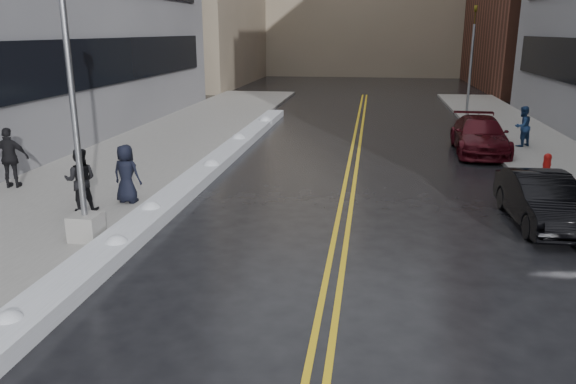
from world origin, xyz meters
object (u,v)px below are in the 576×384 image
at_px(car_maroon, 480,135).
at_px(pedestrian_c, 126,174).
at_px(fire_hydrant, 547,163).
at_px(car_black, 542,200).
at_px(lamppost, 77,138).
at_px(traffic_signal, 471,57).
at_px(pedestrian_d, 10,158).
at_px(pedestrian_east, 522,126).
at_px(pedestrian_b, 81,180).

bearing_deg(car_maroon, pedestrian_c, -138.66).
distance_m(fire_hydrant, car_black, 5.13).
xyz_separation_m(lamppost, traffic_signal, (11.80, 22.00, 0.87)).
height_order(fire_hydrant, pedestrian_c, pedestrian_c).
relative_size(pedestrian_d, car_maroon, 0.38).
distance_m(lamppost, pedestrian_east, 18.14).
bearing_deg(pedestrian_b, pedestrian_c, -149.51).
bearing_deg(car_black, pedestrian_c, 177.97).
height_order(lamppost, pedestrian_east, lamppost).
xyz_separation_m(pedestrian_c, car_black, (11.07, 0.18, -0.31)).
distance_m(lamppost, pedestrian_d, 6.08).
distance_m(traffic_signal, car_maroon, 10.36).
bearing_deg(car_black, pedestrian_east, 76.53).
bearing_deg(pedestrian_d, lamppost, 126.12).
bearing_deg(pedestrian_east, car_maroon, -11.96).
bearing_deg(car_black, car_maroon, 87.06).
bearing_deg(traffic_signal, pedestrian_east, -84.78).
bearing_deg(fire_hydrant, car_black, -107.00).
bearing_deg(pedestrian_c, car_maroon, -132.30).
bearing_deg(fire_hydrant, pedestrian_b, -155.95).
relative_size(traffic_signal, pedestrian_c, 3.63).
xyz_separation_m(traffic_signal, pedestrian_east, (0.83, -9.07, -2.42)).
height_order(lamppost, car_maroon, lamppost).
bearing_deg(pedestrian_c, pedestrian_b, 54.73).
height_order(lamppost, pedestrian_d, lamppost).
distance_m(pedestrian_d, car_maroon, 17.29).
relative_size(pedestrian_c, car_black, 0.41).
relative_size(fire_hydrant, pedestrian_d, 0.39).
bearing_deg(car_black, fire_hydrant, 70.06).
bearing_deg(traffic_signal, lamppost, -118.21).
xyz_separation_m(car_black, car_maroon, (0.00, 8.95, 0.05)).
distance_m(fire_hydrant, car_maroon, 4.31).
height_order(pedestrian_east, car_black, pedestrian_east).
height_order(pedestrian_b, pedestrian_east, pedestrian_b).
relative_size(pedestrian_b, car_maroon, 0.35).
height_order(lamppost, traffic_signal, lamppost).
height_order(pedestrian_b, pedestrian_c, pedestrian_b).
height_order(car_black, car_maroon, car_maroon).
bearing_deg(pedestrian_d, traffic_signal, -144.56).
relative_size(lamppost, car_maroon, 1.54).
distance_m(lamppost, car_maroon, 16.28).
relative_size(pedestrian_c, pedestrian_east, 0.99).
relative_size(traffic_signal, pedestrian_east, 3.60).
height_order(pedestrian_d, pedestrian_east, pedestrian_d).
xyz_separation_m(pedestrian_b, car_black, (11.95, 1.09, -0.34)).
bearing_deg(pedestrian_c, car_black, -170.88).
relative_size(lamppost, traffic_signal, 1.27).
distance_m(fire_hydrant, pedestrian_d, 17.25).
height_order(pedestrian_d, car_maroon, pedestrian_d).
bearing_deg(car_maroon, fire_hydrant, -67.79).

